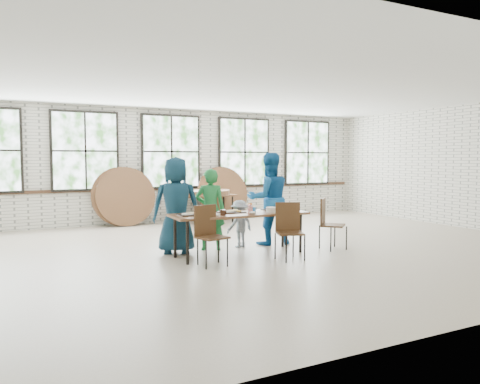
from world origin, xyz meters
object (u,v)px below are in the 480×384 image
object	(u,v)px
dining_table	(239,216)
storage_table	(201,197)
chair_near_right	(289,226)
chair_near_left	(209,230)

from	to	relation	value
dining_table	storage_table	bearing A→B (deg)	79.01
chair_near_right	storage_table	size ratio (longest dim) A/B	0.52
chair_near_left	chair_near_right	distance (m)	1.39
storage_table	chair_near_left	bearing A→B (deg)	-112.93
dining_table	chair_near_left	xyz separation A→B (m)	(-0.79, -0.47, -0.13)
dining_table	chair_near_right	xyz separation A→B (m)	(0.59, -0.66, -0.13)
dining_table	chair_near_left	world-z (taller)	chair_near_left
chair_near_left	storage_table	xyz separation A→B (m)	(1.75, 4.58, 0.13)
chair_near_right	chair_near_left	bearing A→B (deg)	-166.70
dining_table	storage_table	distance (m)	4.22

